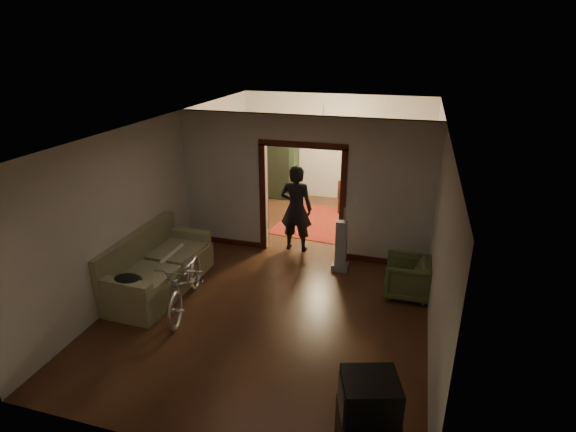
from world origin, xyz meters
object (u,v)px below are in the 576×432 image
at_px(sofa, 158,263).
at_px(person, 296,209).
at_px(locker, 282,168).
at_px(armchair, 407,277).
at_px(desk, 379,197).
at_px(bicycle, 186,281).

xyz_separation_m(sofa, person, (1.89, 2.19, 0.40)).
bearing_deg(person, locker, -67.95).
distance_m(armchair, locker, 5.54).
bearing_deg(locker, desk, -1.34).
xyz_separation_m(armchair, locker, (-3.50, 4.26, 0.48)).
bearing_deg(desk, sofa, -132.02).
xyz_separation_m(locker, desk, (2.65, -0.20, -0.49)).
xyz_separation_m(sofa, armchair, (4.17, 0.99, -0.17)).
bearing_deg(desk, person, -125.32).
relative_size(armchair, person, 0.41).
height_order(bicycle, locker, locker).
relative_size(bicycle, armchair, 2.41).
bearing_deg(person, armchair, 152.55).
xyz_separation_m(bicycle, armchair, (3.43, 1.37, -0.13)).
distance_m(sofa, locker, 5.30).
relative_size(locker, desk, 1.84).
bearing_deg(desk, armchair, -86.90).
relative_size(sofa, person, 1.22).
xyz_separation_m(person, locker, (-1.22, 3.06, -0.09)).
height_order(locker, desk, locker).
xyz_separation_m(sofa, bicycle, (0.74, -0.38, -0.04)).
height_order(person, desk, person).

